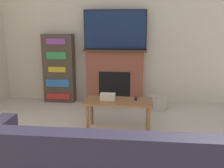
# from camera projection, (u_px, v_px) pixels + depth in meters

# --- Properties ---
(wall_back) EXTENTS (5.71, 0.06, 2.70)m
(wall_back) POSITION_uv_depth(u_px,v_px,m) (118.00, 35.00, 5.20)
(wall_back) COLOR beige
(wall_back) RESTS_ON ground_plane
(fireplace) EXTENTS (1.23, 0.28, 1.08)m
(fireplace) POSITION_uv_depth(u_px,v_px,m) (115.00, 76.00, 5.25)
(fireplace) COLOR brown
(fireplace) RESTS_ON ground_plane
(tv) EXTENTS (1.21, 0.03, 0.76)m
(tv) POSITION_uv_depth(u_px,v_px,m) (115.00, 30.00, 5.02)
(tv) COLOR black
(tv) RESTS_ON fireplace
(coffee_table) EXTENTS (1.00, 0.46, 0.45)m
(coffee_table) POSITION_uv_depth(u_px,v_px,m) (119.00, 105.00, 3.89)
(coffee_table) COLOR brown
(coffee_table) RESTS_ON ground_plane
(tissue_box) EXTENTS (0.22, 0.12, 0.10)m
(tissue_box) POSITION_uv_depth(u_px,v_px,m) (108.00, 97.00, 3.90)
(tissue_box) COLOR beige
(tissue_box) RESTS_ON coffee_table
(remote_control) EXTENTS (0.04, 0.15, 0.02)m
(remote_control) POSITION_uv_depth(u_px,v_px,m) (136.00, 99.00, 3.94)
(remote_control) COLOR black
(remote_control) RESTS_ON coffee_table
(bookshelf) EXTENTS (0.61, 0.29, 1.37)m
(bookshelf) POSITION_uv_depth(u_px,v_px,m) (59.00, 68.00, 5.31)
(bookshelf) COLOR #4C3D2D
(bookshelf) RESTS_ON ground_plane
(storage_basket) EXTENTS (0.37, 0.37, 0.25)m
(storage_basket) POSITION_uv_depth(u_px,v_px,m) (158.00, 102.00, 4.91)
(storage_basket) COLOR #BCB29E
(storage_basket) RESTS_ON ground_plane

